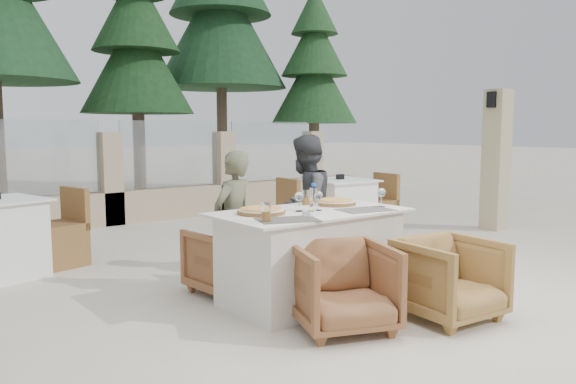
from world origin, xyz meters
TOP-DOWN VIEW (x-y plane):
  - ground at (0.00, 0.00)m, footprint 80.00×80.00m
  - perimeter_wall_far at (0.00, 4.80)m, footprint 10.00×0.34m
  - lantern_pillar at (4.20, 1.00)m, footprint 0.34×0.34m
  - pine_centre at (1.50, 7.20)m, footprint 2.20×2.20m
  - pine_mid_right at (3.80, 7.80)m, footprint 2.99×2.99m
  - pine_far_right at (5.50, 6.50)m, footprint 1.98×1.98m
  - dining_table at (-0.10, 0.04)m, footprint 1.60×0.90m
  - placemat_near_left at (-0.54, -0.22)m, footprint 0.53×0.44m
  - placemat_near_right at (0.29, -0.21)m, footprint 0.50×0.38m
  - pizza_left at (-0.52, 0.15)m, footprint 0.38×0.38m
  - pizza_right at (0.31, 0.18)m, footprint 0.45×0.45m
  - water_bottle at (-0.08, 0.03)m, footprint 0.07×0.07m
  - wine_glass_centre at (-0.20, 0.07)m, footprint 0.09×0.09m
  - wine_glass_near at (-0.04, 0.01)m, footprint 0.10×0.10m
  - wine_glass_corner at (0.54, -0.16)m, footprint 0.09×0.09m
  - beer_glass_left at (-0.71, -0.18)m, footprint 0.09×0.09m
  - beer_glass_right at (0.11, 0.35)m, footprint 0.08×0.08m
  - olive_dish at (-0.26, -0.16)m, footprint 0.13×0.13m
  - armchair_far_left at (-0.50, 0.67)m, footprint 0.68×0.70m
  - armchair_far_right at (0.44, 0.84)m, footprint 0.75×0.76m
  - armchair_near_left at (-0.35, -0.62)m, footprint 0.88×0.89m
  - armchair_near_right at (0.45, -0.95)m, footprint 0.73×0.75m
  - diner_left at (-0.46, 0.65)m, footprint 0.53×0.44m
  - diner_right at (0.43, 0.74)m, footprint 0.83×0.76m
  - bg_table_b at (2.10, 2.00)m, footprint 1.71×0.98m

SIDE VIEW (x-z plane):
  - ground at x=0.00m, z-range 0.00..0.00m
  - armchair_far_right at x=0.44m, z-range 0.00..0.53m
  - armchair_far_left at x=-0.50m, z-range 0.00..0.59m
  - armchair_near_right at x=0.45m, z-range 0.00..0.62m
  - armchair_near_left at x=-0.35m, z-range 0.00..0.63m
  - dining_table at x=-0.10m, z-range 0.00..0.77m
  - bg_table_b at x=2.10m, z-range 0.00..0.77m
  - diner_left at x=-0.46m, z-range 0.00..1.26m
  - diner_right at x=0.43m, z-range 0.00..1.39m
  - placemat_near_left at x=-0.54m, z-range 0.77..0.77m
  - placemat_near_right at x=0.29m, z-range 0.77..0.77m
  - olive_dish at x=-0.26m, z-range 0.77..0.81m
  - pizza_right at x=0.31m, z-range 0.77..0.82m
  - pizza_left at x=-0.52m, z-range 0.77..0.82m
  - perimeter_wall_far at x=0.00m, z-range 0.00..1.60m
  - beer_glass_right at x=0.11m, z-range 0.77..0.90m
  - beer_glass_left at x=-0.71m, z-range 0.77..0.92m
  - wine_glass_centre at x=-0.20m, z-range 0.77..0.95m
  - wine_glass_near at x=-0.04m, z-range 0.77..0.95m
  - wine_glass_corner at x=0.54m, z-range 0.77..0.95m
  - water_bottle at x=-0.08m, z-range 0.77..1.00m
  - lantern_pillar at x=4.20m, z-range 0.00..2.00m
  - pine_far_right at x=5.50m, z-range 0.00..4.50m
  - pine_centre at x=1.50m, z-range 0.00..5.00m
  - pine_mid_right at x=3.80m, z-range 0.00..6.80m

